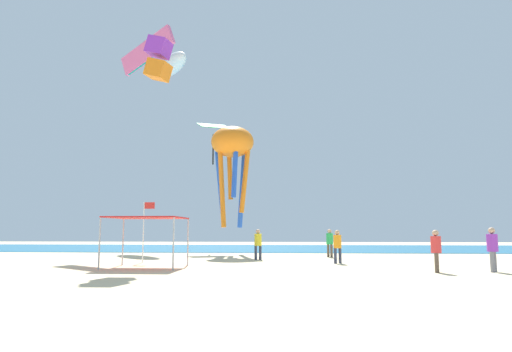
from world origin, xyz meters
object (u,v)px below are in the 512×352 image
at_px(banner_flag, 145,225).
at_px(kite_diamond_green, 213,128).
at_px(person_central, 492,246).
at_px(kite_octopus_orange, 232,147).
at_px(kite_box_purple, 159,59).
at_px(person_far_shore, 436,247).
at_px(canopy_tent, 147,219).
at_px(person_leftmost, 337,244).
at_px(kite_parafoil_pink, 147,52).
at_px(person_near_tent, 258,242).
at_px(person_rightmost, 330,241).
at_px(kite_inflatable_white, 171,65).

xyz_separation_m(banner_flag, kite_diamond_green, (1.17, 14.49, 8.66)).
distance_m(person_central, kite_octopus_orange, 19.38).
bearing_deg(kite_box_purple, person_far_shore, -98.25).
bearing_deg(canopy_tent, person_leftmost, 19.60).
bearing_deg(person_central, kite_box_purple, 112.54).
distance_m(person_leftmost, person_far_shore, 6.01).
xyz_separation_m(person_leftmost, kite_parafoil_pink, (-12.99, 8.07, 14.05)).
xyz_separation_m(canopy_tent, kite_octopus_orange, (2.45, 11.99, 5.61)).
xyz_separation_m(canopy_tent, person_near_tent, (4.75, 5.95, -1.15)).
distance_m(banner_flag, kite_octopus_orange, 11.10).
xyz_separation_m(person_near_tent, kite_box_purple, (-5.38, -2.75, 10.17)).
distance_m(person_rightmost, banner_flag, 11.78).
distance_m(person_leftmost, kite_octopus_orange, 12.91).
height_order(person_central, kite_diamond_green, kite_diamond_green).
relative_size(person_leftmost, kite_parafoil_pink, 0.36).
bearing_deg(kite_parafoil_pink, canopy_tent, 135.41).
relative_size(person_near_tent, kite_inflatable_white, 0.28).
bearing_deg(canopy_tent, kite_inflatable_white, 102.94).
xyz_separation_m(person_central, kite_octopus_orange, (-12.41, 13.27, 6.75)).
bearing_deg(kite_diamond_green, kite_parafoil_pink, -144.15).
xyz_separation_m(person_central, person_far_shore, (-2.38, -0.42, -0.06)).
bearing_deg(person_near_tent, banner_flag, 165.86).
xyz_separation_m(person_far_shore, kite_octopus_orange, (-10.03, 13.70, 6.80)).
distance_m(canopy_tent, banner_flag, 3.46).
bearing_deg(person_central, kite_diamond_green, 76.61).
bearing_deg(kite_octopus_orange, canopy_tent, 150.94).
relative_size(person_far_shore, kite_diamond_green, 0.44).
distance_m(person_rightmost, kite_parafoil_pink, 19.32).
xyz_separation_m(kite_box_purple, kite_diamond_green, (0.66, 14.55, -0.60)).
bearing_deg(banner_flag, canopy_tent, -70.69).
height_order(person_near_tent, kite_box_purple, kite_box_purple).
bearing_deg(person_rightmost, kite_box_purple, 84.91).
distance_m(person_rightmost, kite_diamond_green, 15.89).
relative_size(person_rightmost, kite_diamond_green, 0.46).
xyz_separation_m(banner_flag, kite_octopus_orange, (3.59, 8.72, 5.85)).
bearing_deg(banner_flag, kite_diamond_green, 85.38).
distance_m(person_central, banner_flag, 16.66).
xyz_separation_m(person_rightmost, kite_octopus_orange, (-6.70, 3.06, 6.75)).
height_order(person_rightmost, person_far_shore, person_rightmost).
bearing_deg(kite_diamond_green, person_leftmost, -80.70).
relative_size(person_leftmost, person_far_shore, 1.01).
bearing_deg(person_rightmost, kite_octopus_orange, 30.02).
relative_size(person_leftmost, kite_inflatable_white, 0.27).
height_order(person_leftmost, kite_diamond_green, kite_diamond_green).
relative_size(person_far_shore, kite_parafoil_pink, 0.36).
bearing_deg(kite_diamond_green, person_rightmost, -66.62).
relative_size(person_far_shore, banner_flag, 0.53).
height_order(person_near_tent, kite_diamond_green, kite_diamond_green).
relative_size(canopy_tent, kite_box_purple, 1.31).
xyz_separation_m(kite_octopus_orange, kite_box_purple, (-3.08, -8.78, 3.41)).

